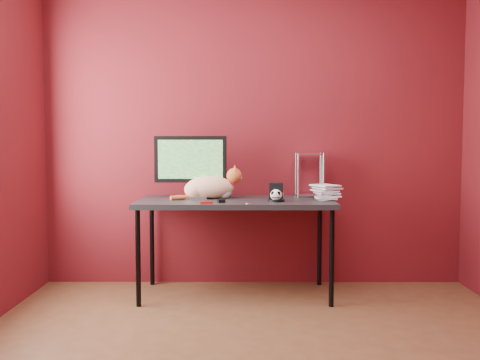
{
  "coord_description": "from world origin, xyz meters",
  "views": [
    {
      "loc": [
        -0.1,
        -2.74,
        1.19
      ],
      "look_at": [
        -0.11,
        1.15,
        0.92
      ],
      "focal_mm": 40.0,
      "sensor_mm": 36.0,
      "label": 1
    }
  ],
  "objects_px": {
    "speaker": "(276,193)",
    "book_stack": "(317,116)",
    "desk": "(235,206)",
    "skull_mug": "(276,194)",
    "monitor": "(191,164)",
    "cat": "(210,187)"
  },
  "relations": [
    {
      "from": "monitor",
      "to": "speaker",
      "type": "xyz_separation_m",
      "value": [
        0.66,
        -0.22,
        -0.21
      ]
    },
    {
      "from": "cat",
      "to": "skull_mug",
      "type": "relative_size",
      "value": 5.08
    },
    {
      "from": "desk",
      "to": "cat",
      "type": "xyz_separation_m",
      "value": [
        -0.2,
        0.07,
        0.14
      ]
    },
    {
      "from": "skull_mug",
      "to": "book_stack",
      "type": "height_order",
      "value": "book_stack"
    },
    {
      "from": "cat",
      "to": "monitor",
      "type": "bearing_deg",
      "value": 169.41
    },
    {
      "from": "desk",
      "to": "speaker",
      "type": "bearing_deg",
      "value": -24.39
    },
    {
      "from": "desk",
      "to": "book_stack",
      "type": "distance_m",
      "value": 0.94
    },
    {
      "from": "monitor",
      "to": "desk",
      "type": "bearing_deg",
      "value": -13.67
    },
    {
      "from": "skull_mug",
      "to": "speaker",
      "type": "height_order",
      "value": "speaker"
    },
    {
      "from": "desk",
      "to": "speaker",
      "type": "relative_size",
      "value": 10.69
    },
    {
      "from": "skull_mug",
      "to": "desk",
      "type": "bearing_deg",
      "value": 162.72
    },
    {
      "from": "desk",
      "to": "speaker",
      "type": "xyz_separation_m",
      "value": [
        0.31,
        -0.14,
        0.12
      ]
    },
    {
      "from": "desk",
      "to": "skull_mug",
      "type": "relative_size",
      "value": 13.78
    },
    {
      "from": "speaker",
      "to": "book_stack",
      "type": "xyz_separation_m",
      "value": [
        0.32,
        0.14,
        0.58
      ]
    },
    {
      "from": "speaker",
      "to": "book_stack",
      "type": "relative_size",
      "value": 0.11
    },
    {
      "from": "desk",
      "to": "book_stack",
      "type": "bearing_deg",
      "value": 0.25
    },
    {
      "from": "monitor",
      "to": "skull_mug",
      "type": "height_order",
      "value": "monitor"
    },
    {
      "from": "monitor",
      "to": "book_stack",
      "type": "xyz_separation_m",
      "value": [
        0.98,
        -0.08,
        0.37
      ]
    },
    {
      "from": "book_stack",
      "to": "speaker",
      "type": "bearing_deg",
      "value": -156.29
    },
    {
      "from": "desk",
      "to": "monitor",
      "type": "relative_size",
      "value": 2.65
    },
    {
      "from": "desk",
      "to": "book_stack",
      "type": "xyz_separation_m",
      "value": [
        0.63,
        0.0,
        0.69
      ]
    },
    {
      "from": "book_stack",
      "to": "cat",
      "type": "bearing_deg",
      "value": 175.33
    }
  ]
}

